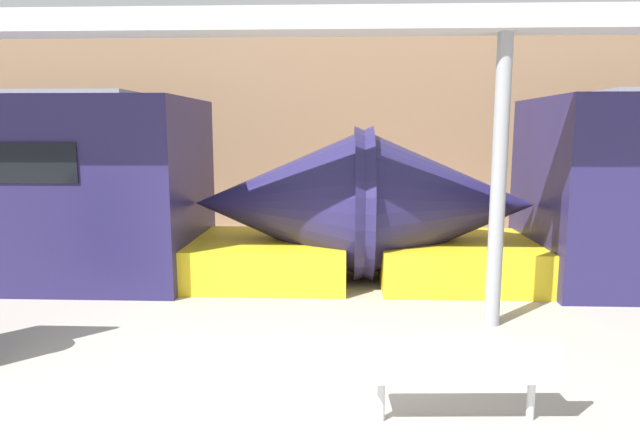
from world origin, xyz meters
The scene contains 5 objects.
ground_plane centered at (0.00, 0.00, 0.00)m, with size 60.00×60.00×0.00m, color #A8A093.
station_wall centered at (0.00, 9.74, 2.50)m, with size 56.00×0.20×5.00m, color #937051.
bench_near centered at (1.76, 0.15, 0.52)m, with size 1.70×0.52×0.84m.
support_column_near centered at (2.73, 2.80, 1.88)m, with size 0.20×0.20×3.77m, color gray.
canopy_beam centered at (2.73, 2.80, 3.91)m, with size 28.00×0.60×0.28m, color #B7B7BC.
Camera 1 is at (0.74, -4.60, 2.58)m, focal length 32.00 mm.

